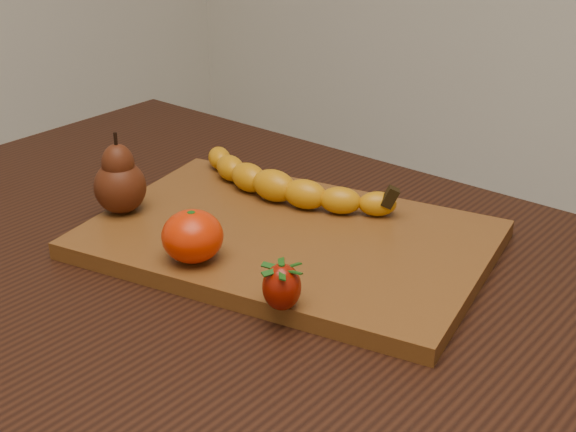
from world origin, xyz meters
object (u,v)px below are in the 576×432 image
Objects in this scene: pear at (119,173)px; mandarin at (192,236)px; table at (221,316)px; cutting_board at (288,239)px.

pear is 0.16m from mandarin.
table is 0.16m from mandarin.
pear reaches higher than mandarin.
mandarin is at bearing -118.68° from cutting_board.
cutting_board is at bearing 23.12° from pear.
pear is (-0.13, -0.03, 0.17)m from table.
table is 15.11× the size of mandarin.
table is 0.21m from pear.
table is at bearing 15.40° from pear.
cutting_board is at bearing 73.12° from mandarin.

